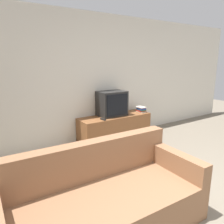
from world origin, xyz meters
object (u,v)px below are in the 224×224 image
object	(u,v)px
tv_stand	(115,128)
television	(112,103)
couch	(103,203)
book_stack	(141,109)
remote_on_stand	(103,119)

from	to	relation	value
tv_stand	television	bearing A→B (deg)	128.98
tv_stand	couch	world-z (taller)	couch
television	tv_stand	bearing A→B (deg)	-51.02
couch	book_stack	xyz separation A→B (m)	(2.21, 1.97, 0.33)
couch	tv_stand	bearing A→B (deg)	54.61
television	remote_on_stand	bearing A→B (deg)	-149.05
tv_stand	couch	bearing A→B (deg)	-127.09
tv_stand	remote_on_stand	distance (m)	0.51
tv_stand	remote_on_stand	world-z (taller)	remote_on_stand
television	book_stack	xyz separation A→B (m)	(0.72, -0.11, -0.19)
couch	book_stack	bearing A→B (deg)	43.41
couch	television	bearing A→B (deg)	56.05
television	book_stack	world-z (taller)	television
tv_stand	book_stack	bearing A→B (deg)	-5.15
tv_stand	television	distance (m)	0.53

